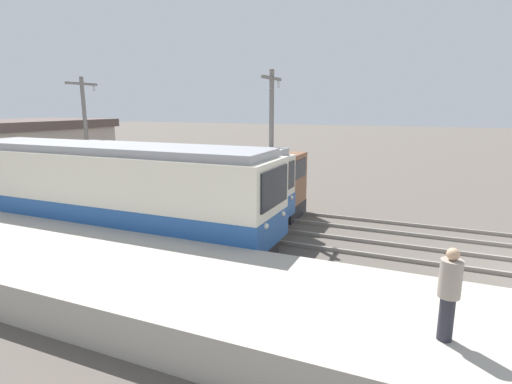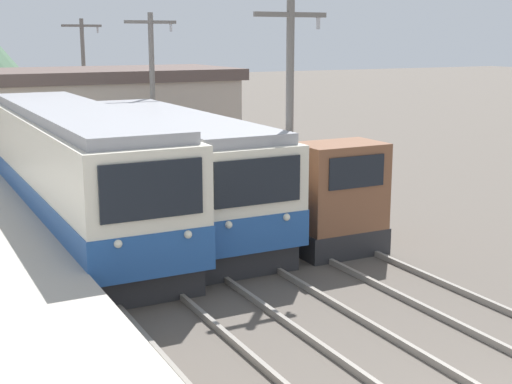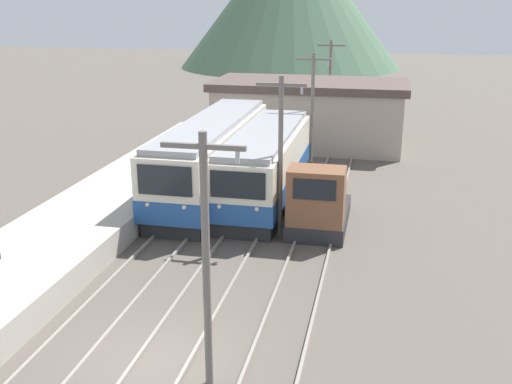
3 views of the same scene
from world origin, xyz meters
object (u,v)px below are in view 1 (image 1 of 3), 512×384
(commuter_train_center, at_px, (164,187))
(shunting_locomotive, at_px, (257,189))
(commuter_train_left, at_px, (110,197))
(catenary_mast_mid, at_px, (271,143))
(catenary_mast_far, at_px, (86,136))
(person_on_platform, at_px, (449,291))

(commuter_train_center, relative_size, shunting_locomotive, 2.39)
(commuter_train_left, bearing_deg, catenary_mast_mid, -49.11)
(shunting_locomotive, bearing_deg, catenary_mast_far, 99.29)
(commuter_train_left, height_order, catenary_mast_mid, catenary_mast_mid)
(commuter_train_center, height_order, catenary_mast_mid, catenary_mast_mid)
(shunting_locomotive, height_order, person_on_platform, shunting_locomotive)
(catenary_mast_mid, relative_size, catenary_mast_far, 1.00)
(commuter_train_center, relative_size, person_on_platform, 6.63)
(commuter_train_center, xyz_separation_m, catenary_mast_far, (1.51, 5.85, 2.00))
(commuter_train_left, height_order, commuter_train_center, commuter_train_left)
(commuter_train_left, relative_size, commuter_train_center, 1.19)
(catenary_mast_mid, bearing_deg, commuter_train_left, 130.89)
(catenary_mast_mid, bearing_deg, catenary_mast_far, 90.00)
(catenary_mast_far, relative_size, person_on_platform, 3.82)
(commuter_train_left, height_order, person_on_platform, commuter_train_left)
(commuter_train_center, distance_m, catenary_mast_far, 6.37)
(commuter_train_center, xyz_separation_m, catenary_mast_mid, (1.51, -4.54, 2.00))
(catenary_mast_mid, distance_m, person_on_platform, 10.98)
(commuter_train_left, distance_m, commuter_train_center, 2.84)
(commuter_train_center, bearing_deg, commuter_train_left, 171.14)
(commuter_train_left, height_order, shunting_locomotive, commuter_train_left)
(commuter_train_left, relative_size, shunting_locomotive, 2.83)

